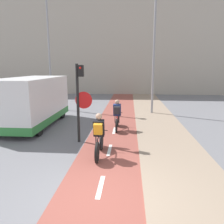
# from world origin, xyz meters

# --- Properties ---
(ground_plane) EXTENTS (120.00, 120.00, 0.00)m
(ground_plane) POSITION_xyz_m (0.00, 0.00, 0.00)
(ground_plane) COLOR slate
(bike_lane) EXTENTS (2.12, 60.00, 0.02)m
(bike_lane) POSITION_xyz_m (0.00, 0.01, 0.01)
(bike_lane) COLOR brown
(bike_lane) RESTS_ON ground_plane
(sidewalk_strip) EXTENTS (2.40, 60.00, 0.05)m
(sidewalk_strip) POSITION_xyz_m (2.26, 0.00, 0.03)
(sidewalk_strip) COLOR gray
(sidewalk_strip) RESTS_ON ground_plane
(building_row_background) EXTENTS (60.00, 5.20, 11.05)m
(building_row_background) POSITION_xyz_m (0.00, 22.37, 5.53)
(building_row_background) COLOR #B2A899
(building_row_background) RESTS_ON ground_plane
(traffic_light_pole) EXTENTS (0.67, 0.25, 3.12)m
(traffic_light_pole) POSITION_xyz_m (-1.24, 3.87, 1.93)
(traffic_light_pole) COLOR black
(traffic_light_pole) RESTS_ON ground_plane
(street_lamp_far) EXTENTS (0.36, 0.36, 7.97)m
(street_lamp_far) POSITION_xyz_m (-4.97, 10.95, 4.78)
(street_lamp_far) COLOR gray
(street_lamp_far) RESTS_ON ground_plane
(street_lamp_sidewalk) EXTENTS (0.36, 0.36, 8.16)m
(street_lamp_sidewalk) POSITION_xyz_m (2.17, 9.71, 4.88)
(street_lamp_sidewalk) COLOR gray
(street_lamp_sidewalk) RESTS_ON ground_plane
(cyclist_near) EXTENTS (0.46, 1.74, 1.50)m
(cyclist_near) POSITION_xyz_m (-0.30, 2.45, 0.71)
(cyclist_near) COLOR black
(cyclist_near) RESTS_ON ground_plane
(cyclist_far) EXTENTS (0.46, 1.71, 1.47)m
(cyclist_far) POSITION_xyz_m (0.12, 5.73, 0.71)
(cyclist_far) COLOR black
(cyclist_far) RESTS_ON ground_plane
(van) EXTENTS (2.14, 5.24, 2.47)m
(van) POSITION_xyz_m (-4.22, 6.20, 1.22)
(van) COLOR white
(van) RESTS_ON ground_plane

